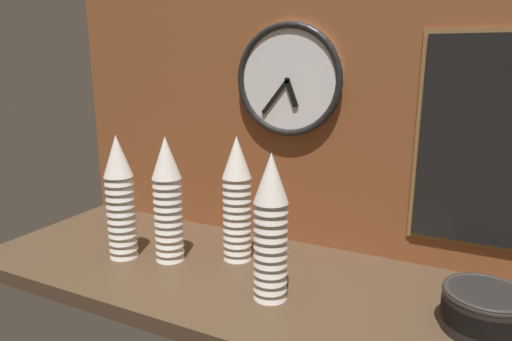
# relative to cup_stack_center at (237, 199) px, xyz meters

# --- Properties ---
(ground_plane) EXTENTS (1.60, 0.56, 0.04)m
(ground_plane) POSITION_rel_cup_stack_center_xyz_m (0.11, -0.06, -0.19)
(ground_plane) COLOR #4C3826
(wall_tiled_back) EXTENTS (1.60, 0.03, 1.05)m
(wall_tiled_back) POSITION_rel_cup_stack_center_xyz_m (0.11, 0.20, 0.35)
(wall_tiled_back) COLOR brown
(wall_tiled_back) RESTS_ON ground_plane
(cup_stack_center) EXTENTS (0.08, 0.08, 0.35)m
(cup_stack_center) POSITION_rel_cup_stack_center_xyz_m (0.00, 0.00, 0.00)
(cup_stack_center) COLOR white
(cup_stack_center) RESTS_ON ground_plane
(cup_stack_center_left) EXTENTS (0.08, 0.08, 0.35)m
(cup_stack_center_left) POSITION_rel_cup_stack_center_xyz_m (-0.17, -0.09, 0.00)
(cup_stack_center_left) COLOR white
(cup_stack_center_left) RESTS_ON ground_plane
(cup_stack_left) EXTENTS (0.08, 0.08, 0.35)m
(cup_stack_left) POSITION_rel_cup_stack_center_xyz_m (-0.29, -0.13, 0.00)
(cup_stack_left) COLOR white
(cup_stack_left) RESTS_ON ground_plane
(cup_stack_center_right) EXTENTS (0.08, 0.08, 0.35)m
(cup_stack_center_right) POSITION_rel_cup_stack_center_xyz_m (0.17, -0.15, 0.00)
(cup_stack_center_right) COLOR white
(cup_stack_center_right) RESTS_ON ground_plane
(bowl_stack_far_right) EXTENTS (0.17, 0.17, 0.09)m
(bowl_stack_far_right) POSITION_rel_cup_stack_center_xyz_m (0.62, -0.08, -0.13)
(bowl_stack_far_right) COLOR black
(bowl_stack_far_right) RESTS_ON ground_plane
(wall_clock) EXTENTS (0.32, 0.03, 0.32)m
(wall_clock) POSITION_rel_cup_stack_center_xyz_m (0.07, 0.17, 0.31)
(wall_clock) COLOR white
(menu_board) EXTENTS (0.38, 0.01, 0.53)m
(menu_board) POSITION_rel_cup_stack_center_xyz_m (0.61, 0.18, 0.17)
(menu_board) COLOR olive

